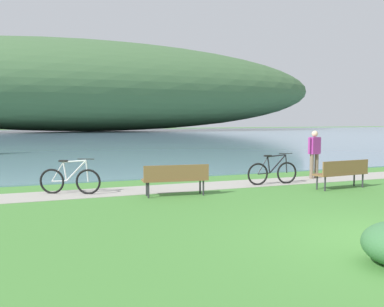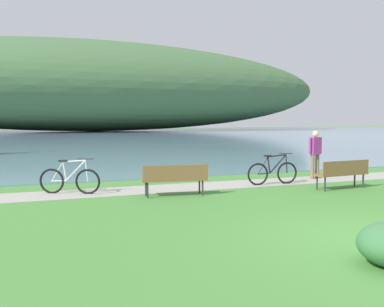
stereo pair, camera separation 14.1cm
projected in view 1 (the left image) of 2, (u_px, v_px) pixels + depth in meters
name	position (u px, v px, depth m)	size (l,w,h in m)	color
bay_water	(80.00, 136.00, 52.48)	(180.00, 80.00, 0.04)	#6B8EA8
distant_hillside	(90.00, 87.00, 75.82)	(92.89, 28.00, 16.31)	#42663D
shoreline_path	(224.00, 185.00, 13.33)	(60.00, 1.50, 0.01)	#A39E93
park_bench_near_camera	(176.00, 177.00, 11.35)	(1.84, 0.68, 0.88)	brown
park_bench_further_along	(342.00, 172.00, 12.57)	(1.83, 0.62, 0.88)	brown
bicycle_leaning_near_bench	(70.00, 180.00, 11.67)	(1.62, 0.83, 1.01)	black
bicycle_beside_path	(273.00, 172.00, 13.43)	(1.77, 0.16, 1.01)	black
person_at_shoreline	(314.00, 151.00, 14.75)	(0.60, 0.28, 1.71)	#72604C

